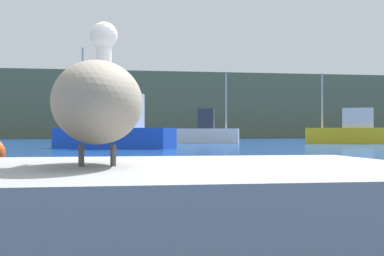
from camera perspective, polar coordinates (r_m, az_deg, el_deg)
hillside_backdrop at (r=81.46m, az=-8.60°, el=2.27°), size 140.00×16.90×9.45m
pier_dock at (r=2.81m, az=-10.21°, el=-10.70°), size 3.56×2.10×0.65m
pelican at (r=2.79m, az=-10.16°, el=2.96°), size 0.54×1.27×0.82m
fishing_boat_yellow at (r=40.58m, az=16.78°, el=-0.31°), size 6.15×4.32×5.30m
fishing_boat_blue at (r=27.41m, az=-8.25°, el=-0.23°), size 6.43×4.54×5.33m
fishing_boat_white at (r=40.28m, az=1.68°, el=-0.46°), size 5.03×2.77×5.37m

